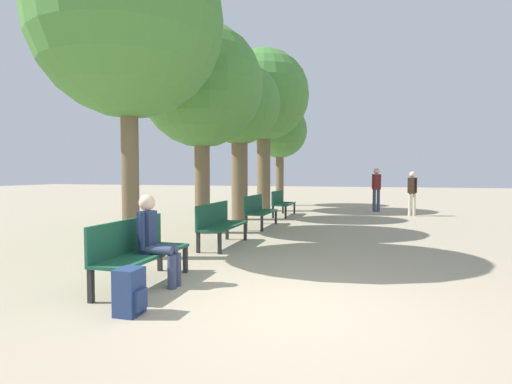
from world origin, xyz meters
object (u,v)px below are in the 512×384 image
Objects in this scene: bench_row_2 at (258,209)px; bench_row_3 at (281,202)px; bench_row_1 at (219,222)px; tree_row_4 at (280,132)px; pedestrian_near at (376,187)px; person_seated at (155,237)px; tree_row_0 at (128,23)px; backpack at (130,292)px; pedestrian_mid at (412,190)px; bench_row_0 at (137,248)px; tree_row_1 at (202,87)px; tree_row_2 at (239,106)px; tree_row_3 at (264,96)px.

bench_row_2 is 3.01m from bench_row_3.
tree_row_4 is (-1.06, 10.49, 2.92)m from bench_row_1.
person_seated is at bearing -104.59° from pedestrian_near.
tree_row_0 reaches higher than backpack.
pedestrian_mid reaches higher than backpack.
tree_row_1 is at bearing 103.04° from bench_row_0.
tree_row_2 is (0.00, 6.09, -0.45)m from tree_row_0.
backpack is 0.29× the size of pedestrian_near.
tree_row_1 is at bearing -121.72° from pedestrian_near.
pedestrian_mid reaches higher than person_seated.
bench_row_0 reaches higher than backpack.
backpack is at bearing -61.42° from bench_row_0.
tree_row_1 is (-1.06, 4.58, 3.13)m from bench_row_0.
tree_row_1 is 3.33× the size of pedestrian_mid.
bench_row_1 is at bearing 90.00° from bench_row_0.
tree_row_0 is at bearing -98.00° from bench_row_3.
tree_row_0 is at bearing -90.00° from tree_row_2.
tree_row_4 reaches higher than backpack.
tree_row_0 reaches higher than bench_row_1.
bench_row_0 is at bearing -90.00° from bench_row_1.
bench_row_2 is at bearing -76.90° from tree_row_3.
pedestrian_mid is (4.41, 7.21, 0.39)m from bench_row_1.
tree_row_3 reaches higher than pedestrian_mid.
person_seated is (1.30, -1.42, -3.44)m from tree_row_0.
pedestrian_mid is at bearing 58.01° from tree_row_0.
tree_row_3 is 1.34× the size of tree_row_4.
bench_row_2 is 0.32× the size of tree_row_1.
person_seated is (1.30, -13.45, -2.77)m from tree_row_4.
tree_row_2 is at bearing -90.00° from tree_row_3.
tree_row_0 reaches higher than bench_row_3.
tree_row_0 is at bearing -90.00° from tree_row_4.
tree_row_3 is at bearing -167.53° from pedestrian_near.
bench_row_2 is at bearing -136.31° from pedestrian_mid.
tree_row_3 reaches higher than person_seated.
backpack is at bearing -85.53° from bench_row_2.
tree_row_0 is 3.94m from person_seated.
tree_row_2 reaches higher than backpack.
bench_row_1 is 0.33× the size of tree_row_2.
tree_row_3 is at bearing 97.98° from bench_row_1.
bench_row_1 is 1.00× the size of bench_row_2.
tree_row_4 is (-1.06, 13.50, 2.92)m from bench_row_0.
bench_row_2 is 3.35× the size of backpack.
person_seated reaches higher than bench_row_3.
pedestrian_mid is (5.47, 5.64, -2.74)m from tree_row_1.
tree_row_1 reaches higher than person_seated.
tree_row_4 is at bearing 149.07° from pedestrian_mid.
bench_row_3 is 8.98m from person_seated.
bench_row_2 is 7.04m from backpack.
tree_row_4 is at bearing 95.78° from bench_row_1.
bench_row_1 is 3.35× the size of backpack.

